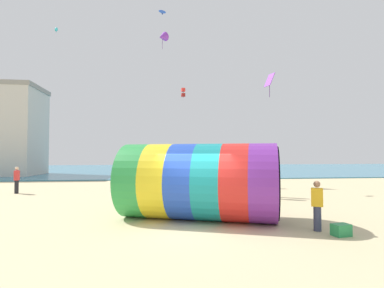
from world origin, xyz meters
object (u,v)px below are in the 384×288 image
object	(u,v)px
kite_blue_parafoil	(162,12)
bystander_near_water	(272,182)
kite_purple_diamond	(269,80)
bystander_far_left	(276,181)
kite_red_box	(183,92)
bystander_mid_beach	(17,180)
kite_handler	(317,205)
kite_purple_delta	(162,37)
giant_inflatable_tube	(199,181)
cooler_box	(341,230)
kite_cyan_parafoil	(56,29)

from	to	relation	value
kite_blue_parafoil	bystander_near_water	size ratio (longest dim) A/B	0.41
kite_purple_diamond	bystander_far_left	world-z (taller)	kite_purple_diamond
kite_red_box	bystander_far_left	size ratio (longest dim) A/B	0.44
kite_red_box	bystander_near_water	world-z (taller)	kite_red_box
kite_red_box	bystander_mid_beach	world-z (taller)	kite_red_box
kite_blue_parafoil	kite_handler	bearing A→B (deg)	-72.14
kite_handler	kite_purple_delta	xyz separation A→B (m)	(-4.72, 18.01, 12.45)
kite_purple_diamond	giant_inflatable_tube	bearing A→B (deg)	-130.71
kite_purple_diamond	cooler_box	distance (m)	11.21
giant_inflatable_tube	kite_purple_delta	size ratio (longest dim) A/B	3.82
kite_blue_parafoil	bystander_mid_beach	world-z (taller)	kite_blue_parafoil
kite_handler	bystander_near_water	world-z (taller)	bystander_near_water
kite_cyan_parafoil	bystander_near_water	bearing A→B (deg)	-29.27
bystander_far_left	kite_purple_diamond	bearing A→B (deg)	94.48
kite_blue_parafoil	kite_red_box	bearing A→B (deg)	25.91
cooler_box	bystander_mid_beach	bearing A→B (deg)	141.12
giant_inflatable_tube	bystander_near_water	bearing A→B (deg)	45.22
bystander_mid_beach	kite_purple_diamond	bearing A→B (deg)	-10.09
kite_cyan_parafoil	cooler_box	xyz separation A→B (m)	(13.45, -15.61, -12.08)
kite_purple_delta	kite_purple_diamond	size ratio (longest dim) A/B	1.15
kite_cyan_parafoil	bystander_far_left	distance (m)	20.03
kite_handler	bystander_mid_beach	world-z (taller)	bystander_mid_beach
giant_inflatable_tube	bystander_near_water	distance (m)	6.83
kite_blue_parafoil	bystander_mid_beach	size ratio (longest dim) A/B	0.43
kite_red_box	kite_cyan_parafoil	size ratio (longest dim) A/B	1.09
giant_inflatable_tube	cooler_box	world-z (taller)	giant_inflatable_tube
bystander_mid_beach	bystander_far_left	world-z (taller)	bystander_far_left
bystander_near_water	bystander_mid_beach	size ratio (longest dim) A/B	1.05
kite_handler	kite_cyan_parafoil	world-z (taller)	kite_cyan_parafoil
kite_purple_diamond	bystander_near_water	size ratio (longest dim) A/B	0.83
kite_red_box	kite_purple_delta	xyz separation A→B (m)	(-1.73, 2.30, 5.57)
kite_blue_parafoil	bystander_near_water	world-z (taller)	kite_blue_parafoil
giant_inflatable_tube	cooler_box	bearing A→B (deg)	-34.94
kite_purple_diamond	kite_cyan_parafoil	bearing A→B (deg)	155.19
bystander_near_water	bystander_far_left	xyz separation A→B (m)	(0.46, 0.54, 0.01)
giant_inflatable_tube	kite_red_box	world-z (taller)	kite_red_box
kite_handler	bystander_far_left	distance (m)	7.69
giant_inflatable_tube	kite_blue_parafoil	size ratio (longest dim) A/B	8.89
giant_inflatable_tube	kite_blue_parafoil	distance (m)	17.97
kite_handler	bystander_near_water	size ratio (longest dim) A/B	0.91
bystander_near_water	bystander_mid_beach	bearing A→B (deg)	165.30
giant_inflatable_tube	kite_purple_diamond	xyz separation A→B (m)	(5.20, 6.05, 5.55)
giant_inflatable_tube	kite_purple_delta	bearing A→B (deg)	94.10
kite_blue_parafoil	kite_purple_diamond	xyz separation A→B (m)	(6.41, -6.67, -7.10)
kite_blue_parafoil	kite_purple_diamond	world-z (taller)	kite_blue_parafoil
kite_handler	kite_purple_delta	bearing A→B (deg)	104.67
giant_inflatable_tube	kite_purple_delta	world-z (taller)	kite_purple_delta
kite_purple_delta	kite_blue_parafoil	bearing A→B (deg)	-91.20
cooler_box	kite_blue_parafoil	bearing A→B (deg)	108.48
kite_blue_parafoil	kite_purple_delta	size ratio (longest dim) A/B	0.43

